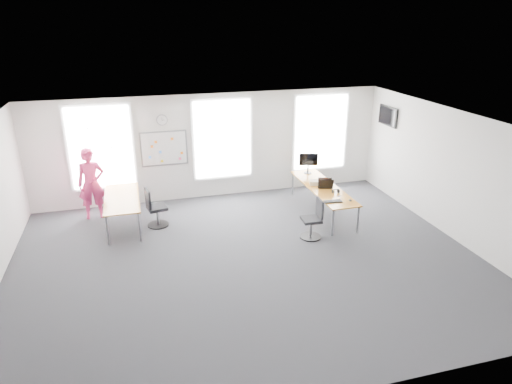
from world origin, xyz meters
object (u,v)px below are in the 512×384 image
object	(u,v)px
desk_right	(323,189)
headphones	(336,191)
monitor	(308,161)
chair_left	(155,210)
desk_left	(122,200)
chair_right	(313,221)
keyboard	(333,201)
person	(91,184)

from	to	relation	value
desk_right	headphones	world-z (taller)	headphones
desk_right	monitor	distance (m)	1.23
chair_left	desk_left	bearing A→B (deg)	63.14
chair_right	headphones	xyz separation A→B (m)	(0.94, 0.85, 0.34)
desk_left	monitor	xyz separation A→B (m)	(5.20, 0.63, 0.38)
desk_left	chair_right	size ratio (longest dim) A/B	2.17
desk_right	chair_left	size ratio (longest dim) A/B	2.93
chair_right	keyboard	size ratio (longest dim) A/B	2.15
desk_right	keyboard	distance (m)	1.05
desk_right	chair_right	distance (m)	1.60
chair_left	monitor	xyz separation A→B (m)	(4.44, 0.86, 0.64)
desk_left	chair_left	size ratio (longest dim) A/B	2.09
desk_right	chair_right	size ratio (longest dim) A/B	3.05
desk_right	keyboard	world-z (taller)	keyboard
person	desk_left	bearing A→B (deg)	-50.15
desk_right	person	distance (m)	6.05
headphones	monitor	bearing A→B (deg)	93.72
desk_right	keyboard	bearing A→B (deg)	-99.79
chair_right	person	xyz separation A→B (m)	(-5.09, 2.64, 0.51)
headphones	keyboard	bearing A→B (deg)	-119.86
person	keyboard	world-z (taller)	person
desk_right	chair_right	bearing A→B (deg)	-120.95
desk_left	headphones	bearing A→B (deg)	-10.96
desk_right	headphones	xyz separation A→B (m)	(0.13, -0.50, 0.10)
chair_left	monitor	size ratio (longest dim) A/B	1.68
monitor	desk_left	bearing A→B (deg)	-158.29
monitor	person	bearing A→B (deg)	-166.49
desk_left	person	size ratio (longest dim) A/B	1.12
chair_left	keyboard	distance (m)	4.45
chair_left	headphones	world-z (taller)	chair_left
desk_left	monitor	bearing A→B (deg)	6.96
monitor	desk_right	bearing A→B (deg)	-76.74
desk_left	chair_left	distance (m)	0.84
desk_right	desk_left	bearing A→B (deg)	174.21
desk_right	chair_left	xyz separation A→B (m)	(-4.41, 0.30, -0.23)
desk_left	chair_left	bearing A→B (deg)	-16.13
chair_right	person	bearing A→B (deg)	-113.68
chair_right	person	distance (m)	5.76
keyboard	headphones	size ratio (longest dim) A/B	2.36
desk_right	headphones	distance (m)	0.53
keyboard	chair_left	bearing A→B (deg)	172.64
desk_left	headphones	size ratio (longest dim) A/B	11.02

